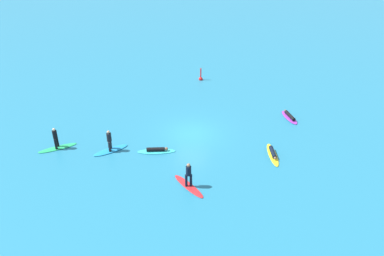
{
  "coord_description": "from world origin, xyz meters",
  "views": [
    {
      "loc": [
        2.79,
        -27.07,
        16.64
      ],
      "look_at": [
        0.0,
        0.0,
        0.5
      ],
      "focal_mm": 36.93,
      "sensor_mm": 36.0,
      "label": 1
    }
  ],
  "objects": [
    {
      "name": "ground_plane",
      "position": [
        0.0,
        0.0,
        0.0
      ],
      "size": [
        120.0,
        120.0,
        0.0
      ],
      "primitive_type": "plane",
      "color": "teal",
      "rests_on": "ground"
    },
    {
      "name": "surfer_on_purple_board",
      "position": [
        8.11,
        3.43,
        0.14
      ],
      "size": [
        1.58,
        2.61,
        0.39
      ],
      "rotation": [
        0.0,
        0.0,
        1.93
      ],
      "color": "purple",
      "rests_on": "ground_plane"
    },
    {
      "name": "surfer_on_green_board",
      "position": [
        -9.95,
        -3.23,
        0.52
      ],
      "size": [
        2.74,
        2.06,
        1.78
      ],
      "rotation": [
        0.0,
        0.0,
        0.57
      ],
      "color": "#23B266",
      "rests_on": "ground_plane"
    },
    {
      "name": "surfer_on_red_board",
      "position": [
        0.47,
        -6.75,
        0.57
      ],
      "size": [
        2.48,
        2.57,
        1.87
      ],
      "rotation": [
        0.0,
        0.0,
        2.33
      ],
      "color": "red",
      "rests_on": "ground_plane"
    },
    {
      "name": "surfer_on_teal_board",
      "position": [
        -2.37,
        -2.91,
        0.13
      ],
      "size": [
        2.92,
        1.13,
        0.37
      ],
      "rotation": [
        0.0,
        0.0,
        0.15
      ],
      "color": "#33C6CC",
      "rests_on": "ground_plane"
    },
    {
      "name": "surfer_on_blue_board",
      "position": [
        -5.85,
        -3.13,
        0.45
      ],
      "size": [
        2.57,
        2.3,
        1.76
      ],
      "rotation": [
        0.0,
        0.0,
        3.83
      ],
      "color": "#1E8CD1",
      "rests_on": "ground_plane"
    },
    {
      "name": "surfer_on_yellow_board",
      "position": [
        6.26,
        -2.48,
        0.14
      ],
      "size": [
        1.02,
        3.05,
        0.4
      ],
      "rotation": [
        0.0,
        0.0,
        4.85
      ],
      "color": "yellow",
      "rests_on": "ground_plane"
    },
    {
      "name": "marker_buoy",
      "position": [
        -0.19,
        10.72,
        0.23
      ],
      "size": [
        0.41,
        0.41,
        1.38
      ],
      "color": "red",
      "rests_on": "ground_plane"
    }
  ]
}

